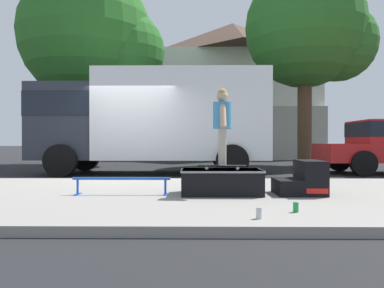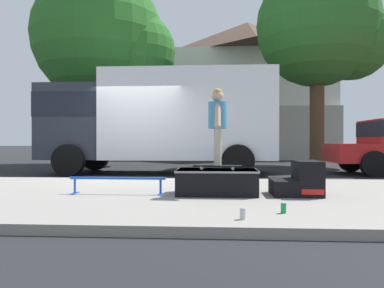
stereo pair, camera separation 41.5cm
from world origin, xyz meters
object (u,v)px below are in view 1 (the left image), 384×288
object	(u,v)px
box_truck	(150,118)
soda_can_b	(296,207)
skate_box	(221,181)
skateboard	(222,166)
soda_can	(259,213)
grind_rail	(121,181)
street_tree_neighbour	(312,32)
kicker_ramp	(303,180)
skater_kid	(222,120)
street_tree_main	(94,40)

from	to	relation	value
box_truck	soda_can_b	bearing A→B (deg)	-69.31
skate_box	box_truck	world-z (taller)	box_truck
skateboard	soda_can	size ratio (longest dim) A/B	6.31
grind_rail	street_tree_neighbour	size ratio (longest dim) A/B	0.20
kicker_ramp	skater_kid	xyz separation A→B (m)	(-1.31, 0.01, 0.98)
kicker_ramp	soda_can	world-z (taller)	kicker_ramp
kicker_ramp	skater_kid	distance (m)	1.64
kicker_ramp	skater_kid	bearing A→B (deg)	179.52
grind_rail	soda_can	xyz separation A→B (m)	(1.91, -1.89, -0.15)
skateboard	street_tree_neighbour	xyz separation A→B (m)	(4.21, 9.17, 4.80)
skate_box	street_tree_main	bearing A→B (deg)	116.36
skater_kid	soda_can_b	size ratio (longest dim) A/B	9.94
box_truck	street_tree_main	size ratio (longest dim) A/B	0.87
skateboard	street_tree_neighbour	distance (m)	11.17
grind_rail	box_truck	bearing A→B (deg)	91.98
skateboard	street_tree_main	world-z (taller)	street_tree_main
skate_box	grind_rail	bearing A→B (deg)	-177.23
skateboard	soda_can_b	xyz separation A→B (m)	(0.79, -1.58, -0.40)
soda_can_b	street_tree_main	bearing A→B (deg)	116.45
skateboard	box_truck	xyz separation A→B (m)	(-1.82, 5.32, 1.12)
grind_rail	street_tree_main	xyz separation A→B (m)	(-2.98, 9.37, 4.80)
skateboard	street_tree_main	distance (m)	11.32
kicker_ramp	soda_can	xyz separation A→B (m)	(-1.04, -1.97, -0.17)
kicker_ramp	street_tree_main	xyz separation A→B (m)	(-5.93, 9.29, 4.78)
grind_rail	soda_can	distance (m)	2.69
soda_can	box_truck	size ratio (longest dim) A/B	0.02
grind_rail	box_truck	distance (m)	5.58
skate_box	street_tree_neighbour	xyz separation A→B (m)	(4.22, 9.18, 5.04)
kicker_ramp	grind_rail	size ratio (longest dim) A/B	0.48
skateboard	skater_kid	distance (m)	0.75
soda_can	soda_can_b	world-z (taller)	same
box_truck	skateboard	bearing A→B (deg)	-71.10
skate_box	skater_kid	bearing A→B (deg)	37.15
kicker_ramp	street_tree_neighbour	world-z (taller)	street_tree_neighbour
soda_can_b	street_tree_neighbour	bearing A→B (deg)	72.34
skate_box	skateboard	world-z (taller)	skateboard
box_truck	street_tree_neighbour	distance (m)	8.04
street_tree_neighbour	box_truck	bearing A→B (deg)	-147.45
soda_can	soda_can_b	xyz separation A→B (m)	(0.51, 0.40, 0.00)
skateboard	skater_kid	xyz separation A→B (m)	(0.00, -0.00, 0.75)
skater_kid	street_tree_main	world-z (taller)	street_tree_main
kicker_ramp	street_tree_neighbour	size ratio (longest dim) A/B	0.10
skateboard	soda_can_b	size ratio (longest dim) A/B	6.31
street_tree_neighbour	skateboard	bearing A→B (deg)	-114.66
soda_can	soda_can_b	distance (m)	0.65
kicker_ramp	box_truck	distance (m)	6.33
skater_kid	soda_can	distance (m)	2.30
skateboard	skate_box	bearing A→B (deg)	-142.85
skate_box	grind_rail	distance (m)	1.62
kicker_ramp	skater_kid	size ratio (longest dim) A/B	0.60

